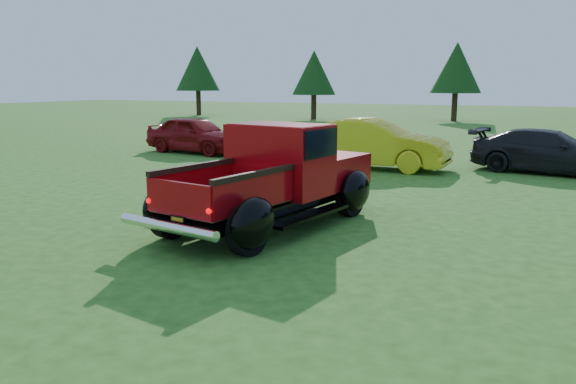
% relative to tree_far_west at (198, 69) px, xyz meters
% --- Properties ---
extents(ground, '(120.00, 120.00, 0.00)m').
position_rel_tree_far_west_xyz_m(ground, '(22.00, -30.00, -3.52)').
color(ground, '#265117').
rests_on(ground, ground).
extents(tree_far_west, '(3.33, 3.33, 5.20)m').
position_rel_tree_far_west_xyz_m(tree_far_west, '(0.00, 0.00, 0.00)').
color(tree_far_west, '#332114').
rests_on(tree_far_west, ground).
extents(tree_west, '(2.94, 2.94, 4.60)m').
position_rel_tree_far_west_xyz_m(tree_west, '(10.00, -1.00, -0.41)').
color(tree_west, '#332114').
rests_on(tree_west, ground).
extents(tree_mid_left, '(3.20, 3.20, 5.00)m').
position_rel_tree_far_west_xyz_m(tree_mid_left, '(19.00, 1.00, -0.14)').
color(tree_mid_left, '#332114').
rests_on(tree_mid_left, ground).
extents(pickup_truck, '(2.82, 4.83, 1.71)m').
position_rel_tree_far_west_xyz_m(pickup_truck, '(20.55, -28.13, -2.71)').
color(pickup_truck, black).
rests_on(pickup_truck, ground).
extents(show_car_red, '(3.92, 2.04, 1.28)m').
position_rel_tree_far_west_xyz_m(show_car_red, '(13.50, -20.32, -2.88)').
color(show_car_red, maroon).
rests_on(show_car_red, ground).
extents(show_car_yellow, '(4.27, 1.53, 1.40)m').
position_rel_tree_far_west_xyz_m(show_car_yellow, '(20.18, -21.29, -2.82)').
color(show_car_yellow, gold).
rests_on(show_car_yellow, ground).
extents(show_car_grey, '(4.24, 2.28, 1.17)m').
position_rel_tree_far_west_xyz_m(show_car_grey, '(24.73, -20.14, -2.94)').
color(show_car_grey, black).
rests_on(show_car_grey, ground).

